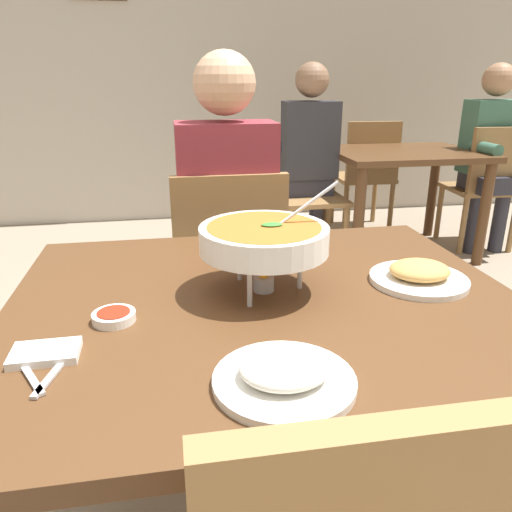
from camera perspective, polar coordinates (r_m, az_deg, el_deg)
name	(u,v)px	position (r m, az deg, el deg)	size (l,w,h in m)	color
cafe_rear_partition	(187,40)	(4.50, -8.02, 23.41)	(10.00, 0.10, 3.00)	#BCB2A3
dining_table_main	(267,337)	(1.20, 1.27, -9.37)	(1.18, 1.00, 0.74)	#51331C
chair_diner_main	(228,268)	(1.95, -3.24, -1.39)	(0.44, 0.44, 0.90)	olive
diner_main	(226,208)	(1.91, -3.50, 5.56)	(0.40, 0.45, 1.31)	#2D2D38
curry_bowl	(263,239)	(1.14, 0.85, 1.92)	(0.33, 0.30, 0.26)	silver
rice_plate	(284,374)	(0.84, 3.28, -13.47)	(0.24, 0.24, 0.06)	white
appetizer_plate	(419,275)	(1.29, 18.29, -2.08)	(0.24, 0.24, 0.06)	white
sauce_dish	(114,316)	(1.08, -16.07, -6.71)	(0.09, 0.09, 0.02)	white
napkin_folded	(45,353)	(1.00, -23.13, -10.27)	(0.12, 0.08, 0.02)	white
fork_utensil	(27,371)	(0.96, -24.90, -11.97)	(0.01, 0.17, 0.01)	silver
spoon_utensil	(57,369)	(0.95, -21.93, -11.95)	(0.01, 0.17, 0.01)	silver
dining_table_far	(403,169)	(3.65, 16.62, 9.54)	(1.00, 0.80, 0.74)	#51331C
chair_bg_left	(488,181)	(3.95, 25.14, 7.79)	(0.47, 0.47, 0.90)	olive
chair_bg_middle	(307,185)	(3.48, 5.96, 8.11)	(0.45, 0.45, 0.90)	olive
chair_bg_right	(367,171)	(4.11, 12.68, 9.59)	(0.46, 0.46, 0.90)	olive
patron_bg_left	(492,148)	(3.93, 25.53, 11.17)	(0.40, 0.45, 1.31)	#2D2D38
patron_bg_middle	(308,151)	(3.45, 6.02, 12.00)	(0.40, 0.45, 1.31)	#2D2D38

